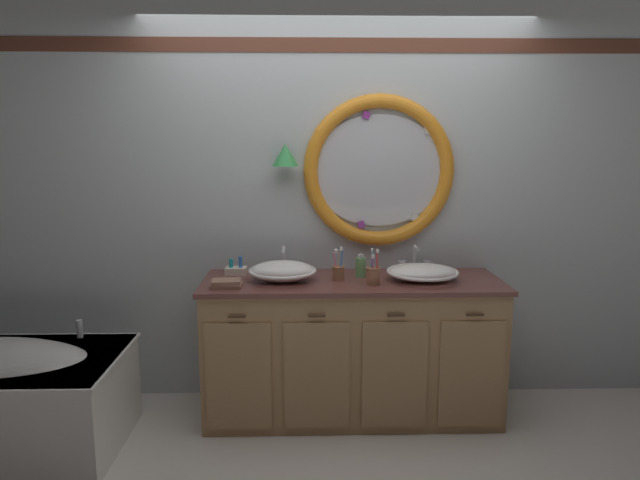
% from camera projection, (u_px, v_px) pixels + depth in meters
% --- Properties ---
extents(ground_plane, '(14.00, 14.00, 0.00)m').
position_uv_depth(ground_plane, '(341.00, 431.00, 3.47)').
color(ground_plane, silver).
extents(back_wall_assembly, '(6.40, 0.26, 2.60)m').
position_uv_depth(back_wall_assembly, '(340.00, 203.00, 3.81)').
color(back_wall_assembly, silver).
rests_on(back_wall_assembly, ground_plane).
extents(vanity_counter, '(1.85, 0.65, 0.88)m').
position_uv_depth(vanity_counter, '(352.00, 347.00, 3.63)').
color(vanity_counter, tan).
rests_on(vanity_counter, ground_plane).
extents(sink_basin_left, '(0.42, 0.42, 0.13)m').
position_uv_depth(sink_basin_left, '(282.00, 271.00, 3.51)').
color(sink_basin_left, white).
rests_on(sink_basin_left, vanity_counter).
extents(sink_basin_right, '(0.44, 0.44, 0.10)m').
position_uv_depth(sink_basin_right, '(422.00, 272.00, 3.53)').
color(sink_basin_right, white).
rests_on(sink_basin_right, vanity_counter).
extents(faucet_set_left, '(0.20, 0.15, 0.17)m').
position_uv_depth(faucet_set_left, '(284.00, 262.00, 3.75)').
color(faucet_set_left, silver).
rests_on(faucet_set_left, vanity_counter).
extents(faucet_set_right, '(0.22, 0.12, 0.18)m').
position_uv_depth(faucet_set_right, '(415.00, 261.00, 3.78)').
color(faucet_set_right, silver).
rests_on(faucet_set_right, vanity_counter).
extents(toothbrush_holder_left, '(0.08, 0.08, 0.21)m').
position_uv_depth(toothbrush_holder_left, '(338.00, 272.00, 3.54)').
color(toothbrush_holder_left, '#996647').
rests_on(toothbrush_holder_left, vanity_counter).
extents(toothbrush_holder_right, '(0.09, 0.09, 0.22)m').
position_uv_depth(toothbrush_holder_right, '(373.00, 275.00, 3.43)').
color(toothbrush_holder_right, '#996647').
rests_on(toothbrush_holder_right, vanity_counter).
extents(soap_dispenser, '(0.06, 0.07, 0.15)m').
position_uv_depth(soap_dispenser, '(361.00, 267.00, 3.62)').
color(soap_dispenser, '#6BAD66').
rests_on(soap_dispenser, vanity_counter).
extents(folded_hand_towel, '(0.18, 0.13, 0.04)m').
position_uv_depth(folded_hand_towel, '(226.00, 284.00, 3.38)').
color(folded_hand_towel, '#936B56').
rests_on(folded_hand_towel, vanity_counter).
extents(toiletry_basket, '(0.14, 0.10, 0.12)m').
position_uv_depth(toiletry_basket, '(236.00, 270.00, 3.70)').
color(toiletry_basket, beige).
rests_on(toiletry_basket, vanity_counter).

